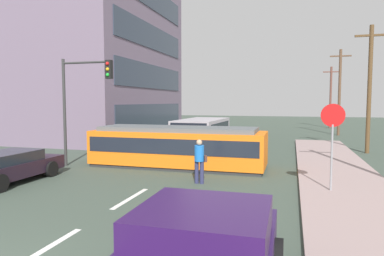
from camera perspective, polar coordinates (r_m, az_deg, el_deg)
The scene contains 16 objects.
ground_plane at distance 14.99m, azimuth -3.27°, elevation -7.50°, with size 120.00×120.00×0.00m, color #3E4B40.
sidewalk_curb_right at distance 10.46m, azimuth 26.61°, elevation -12.87°, with size 3.20×36.00×0.14m, color gray.
lane_stripe_1 at distance 8.22m, azimuth -23.21°, elevation -18.03°, with size 0.16×2.40×0.01m, color silver.
lane_stripe_2 at distance 11.41m, azimuth -10.11°, elevation -11.36°, with size 0.16×2.40×0.01m, color silver.
lane_stripe_3 at distance 22.13m, azimuth 3.26°, elevation -3.61°, with size 0.16×2.40×0.01m, color silver.
lane_stripe_4 at distance 27.97m, azimuth 6.01°, elevation -1.95°, with size 0.16×2.40×0.01m, color silver.
corner_building at distance 32.61m, azimuth -18.39°, elevation 12.85°, with size 14.25×15.31×16.00m.
streetcar_tram at distance 16.35m, azimuth -2.38°, elevation -3.01°, with size 8.21×2.58×1.90m.
city_bus at distance 22.91m, azimuth 1.65°, elevation -0.58°, with size 2.68×5.86×1.92m.
pedestrian_crossing at distance 12.99m, azimuth 1.24°, elevation -5.11°, with size 0.49×0.36×1.67m.
parked_sedan_mid at distance 14.94m, azimuth -28.13°, elevation -5.62°, with size 1.96×4.38×1.19m.
stop_sign at distance 12.23m, azimuth 22.21°, elevation -0.13°, with size 0.76×0.07×2.88m.
traffic_light_mast at distance 16.95m, azimuth -17.66°, elevation 5.75°, with size 2.63×0.33×5.09m.
utility_pole_mid at distance 23.00m, azimuth 27.29°, elevation 6.06°, with size 1.80×0.24×7.54m.
utility_pole_far at distance 34.08m, azimuth 23.21°, elevation 5.69°, with size 1.80×0.24×7.76m.
utility_pole_distant at distance 43.15m, azimuth 21.94°, elevation 4.93°, with size 1.80×0.24×7.09m.
Camera 1 is at (4.90, -3.83, 3.09)m, focal length 32.26 mm.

